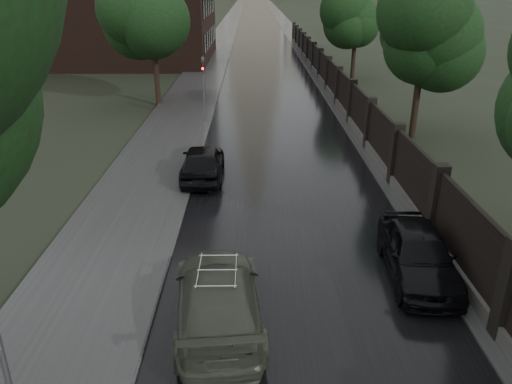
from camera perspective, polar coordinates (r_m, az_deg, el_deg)
name	(u,v)px	position (r m, az deg, el deg)	size (l,w,h in m)	color
road	(256,5)	(194.97, -0.04, 20.55)	(8.00, 420.00, 0.02)	black
sidewalk_left	(239,5)	(195.02, -1.92, 20.56)	(4.00, 420.00, 0.16)	#2D2D2D
verge_right	(271,5)	(195.09, 1.69, 20.56)	(3.00, 420.00, 0.08)	#2D2D2D
fence_right	(334,85)	(37.96, 8.87, 11.98)	(0.45, 75.72, 2.70)	#383533
tree_left_far	(153,27)	(35.53, -11.70, 17.96)	(4.25, 4.25, 7.39)	black
tree_right_b	(423,46)	(28.41, 18.55, 15.55)	(4.08, 4.08, 7.01)	black
tree_right_c	(356,21)	(45.78, 11.38, 18.63)	(4.08, 4.08, 7.01)	black
lamp_post	(1,350)	(9.18, -27.14, -15.81)	(0.25, 0.12, 5.11)	#59595E
traffic_light	(204,84)	(30.46, -6.01, 12.12)	(0.16, 0.32, 4.00)	#59595E
volga_sedan	(218,298)	(12.75, -4.33, -11.96)	(2.13, 5.23, 1.52)	#404537
hatchback_left	(203,162)	(22.00, -6.13, 3.47)	(1.80, 4.48, 1.53)	black
car_right_near	(418,253)	(15.33, 18.05, -6.65)	(1.81, 4.50, 1.53)	black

